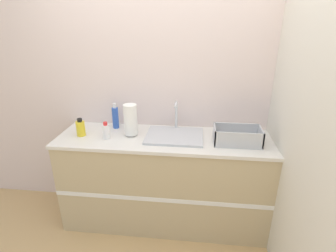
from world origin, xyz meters
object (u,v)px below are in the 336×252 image
Objects in this scene: paper_towel_roll at (131,120)px; bottle_white_spray at (106,131)px; bottle_blue at (115,117)px; bottle_yellow at (81,128)px; sink at (175,135)px; dish_rack at (237,137)px.

paper_towel_roll is 0.23m from bottle_white_spray.
bottle_white_spray is at bearing -93.12° from bottle_blue.
bottle_yellow is 0.25m from bottle_white_spray.
sink is 0.84m from bottle_yellow.
dish_rack is (0.93, -0.06, -0.10)m from paper_towel_roll.
paper_towel_roll is 0.73× the size of dish_rack.
sink is 0.60m from bottle_blue.
sink is 0.60m from bottle_white_spray.
bottle_yellow is at bearing -172.65° from paper_towel_roll.
bottle_blue is (-0.19, 0.15, -0.04)m from paper_towel_roll.
bottle_blue is at bearing 39.47° from bottle_yellow.
bottle_yellow is (-0.26, -0.21, -0.04)m from bottle_blue.
paper_towel_roll is 1.90× the size of bottle_white_spray.
sink is 3.10× the size of bottle_yellow.
paper_towel_roll reaches higher than bottle_yellow.
bottle_white_spray is (-1.13, -0.03, 0.02)m from dish_rack.
sink is at bearing 172.44° from dish_rack.
sink is 0.41m from paper_towel_roll.
dish_rack is 1.37m from bottle_yellow.
sink is 1.75× the size of paper_towel_roll.
paper_towel_roll is at bearing -178.72° from sink.
dish_rack is (0.53, -0.07, 0.03)m from sink.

